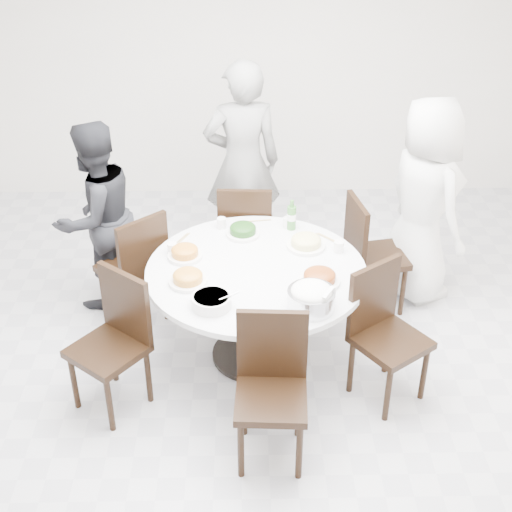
{
  "coord_description": "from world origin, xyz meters",
  "views": [
    {
      "loc": [
        0.03,
        -3.76,
        3.35
      ],
      "look_at": [
        0.11,
        0.35,
        0.82
      ],
      "focal_mm": 50.0,
      "sensor_mm": 36.0,
      "label": 1
    }
  ],
  "objects_px": {
    "chair_nw": "(131,266)",
    "diner_right": "(424,201)",
    "chair_ne": "(377,254)",
    "rice_bowl": "(311,300)",
    "chair_n": "(246,232)",
    "soup_bowl": "(211,301)",
    "chair_s": "(271,397)",
    "diner_left": "(96,217)",
    "dining_table": "(256,313)",
    "beverage_bottle": "(292,215)",
    "diner_middle": "(242,164)",
    "chair_se": "(391,339)",
    "chair_sw": "(107,348)"
  },
  "relations": [
    {
      "from": "chair_nw",
      "to": "soup_bowl",
      "type": "bearing_deg",
      "value": 83.47
    },
    {
      "from": "chair_nw",
      "to": "diner_right",
      "type": "bearing_deg",
      "value": 146.55
    },
    {
      "from": "chair_ne",
      "to": "soup_bowl",
      "type": "distance_m",
      "value": 1.65
    },
    {
      "from": "chair_ne",
      "to": "beverage_bottle",
      "type": "relative_size",
      "value": 4.05
    },
    {
      "from": "chair_s",
      "to": "chair_se",
      "type": "xyz_separation_m",
      "value": [
        0.8,
        0.52,
        0.0
      ]
    },
    {
      "from": "diner_right",
      "to": "diner_left",
      "type": "relative_size",
      "value": 1.1
    },
    {
      "from": "diner_left",
      "to": "dining_table",
      "type": "bearing_deg",
      "value": 99.14
    },
    {
      "from": "chair_nw",
      "to": "rice_bowl",
      "type": "height_order",
      "value": "chair_nw"
    },
    {
      "from": "chair_se",
      "to": "rice_bowl",
      "type": "bearing_deg",
      "value": 147.73
    },
    {
      "from": "rice_bowl",
      "to": "chair_ne",
      "type": "bearing_deg",
      "value": 60.13
    },
    {
      "from": "chair_nw",
      "to": "chair_sw",
      "type": "relative_size",
      "value": 1.0
    },
    {
      "from": "chair_n",
      "to": "beverage_bottle",
      "type": "xyz_separation_m",
      "value": [
        0.33,
        -0.43,
        0.39
      ]
    },
    {
      "from": "chair_sw",
      "to": "chair_se",
      "type": "height_order",
      "value": "same"
    },
    {
      "from": "diner_left",
      "to": "rice_bowl",
      "type": "xyz_separation_m",
      "value": [
        1.54,
        -1.21,
        0.06
      ]
    },
    {
      "from": "chair_s",
      "to": "rice_bowl",
      "type": "xyz_separation_m",
      "value": [
        0.26,
        0.49,
        0.34
      ]
    },
    {
      "from": "chair_s",
      "to": "rice_bowl",
      "type": "height_order",
      "value": "chair_s"
    },
    {
      "from": "dining_table",
      "to": "chair_n",
      "type": "height_order",
      "value": "chair_n"
    },
    {
      "from": "dining_table",
      "to": "diner_middle",
      "type": "xyz_separation_m",
      "value": [
        -0.09,
        1.41,
        0.51
      ]
    },
    {
      "from": "diner_left",
      "to": "chair_nw",
      "type": "bearing_deg",
      "value": 86.43
    },
    {
      "from": "chair_se",
      "to": "rice_bowl",
      "type": "relative_size",
      "value": 3.18
    },
    {
      "from": "beverage_bottle",
      "to": "chair_se",
      "type": "bearing_deg",
      "value": -58.56
    },
    {
      "from": "chair_nw",
      "to": "chair_se",
      "type": "relative_size",
      "value": 1.0
    },
    {
      "from": "soup_bowl",
      "to": "chair_nw",
      "type": "bearing_deg",
      "value": 125.34
    },
    {
      "from": "chair_ne",
      "to": "rice_bowl",
      "type": "bearing_deg",
      "value": 139.2
    },
    {
      "from": "diner_right",
      "to": "beverage_bottle",
      "type": "distance_m",
      "value": 1.07
    },
    {
      "from": "chair_s",
      "to": "soup_bowl",
      "type": "xyz_separation_m",
      "value": [
        -0.36,
        0.53,
        0.31
      ]
    },
    {
      "from": "chair_ne",
      "to": "beverage_bottle",
      "type": "distance_m",
      "value": 0.79
    },
    {
      "from": "chair_ne",
      "to": "beverage_bottle",
      "type": "height_order",
      "value": "beverage_bottle"
    },
    {
      "from": "dining_table",
      "to": "soup_bowl",
      "type": "height_order",
      "value": "soup_bowl"
    },
    {
      "from": "diner_left",
      "to": "diner_middle",
      "type": "bearing_deg",
      "value": 161.66
    },
    {
      "from": "chair_se",
      "to": "chair_sw",
      "type": "bearing_deg",
      "value": 146.19
    },
    {
      "from": "chair_n",
      "to": "chair_se",
      "type": "relative_size",
      "value": 1.0
    },
    {
      "from": "chair_n",
      "to": "chair_sw",
      "type": "height_order",
      "value": "same"
    },
    {
      "from": "diner_right",
      "to": "diner_middle",
      "type": "distance_m",
      "value": 1.52
    },
    {
      "from": "chair_se",
      "to": "diner_middle",
      "type": "distance_m",
      "value": 2.11
    },
    {
      "from": "chair_ne",
      "to": "chair_n",
      "type": "xyz_separation_m",
      "value": [
        -1.01,
        0.36,
        0.0
      ]
    },
    {
      "from": "chair_nw",
      "to": "beverage_bottle",
      "type": "distance_m",
      "value": 1.27
    },
    {
      "from": "chair_se",
      "to": "beverage_bottle",
      "type": "bearing_deg",
      "value": 85.89
    },
    {
      "from": "soup_bowl",
      "to": "chair_s",
      "type": "bearing_deg",
      "value": -55.89
    },
    {
      "from": "chair_nw",
      "to": "chair_s",
      "type": "xyz_separation_m",
      "value": [
        1.0,
        -1.43,
        0.0
      ]
    },
    {
      "from": "chair_nw",
      "to": "soup_bowl",
      "type": "distance_m",
      "value": 1.16
    },
    {
      "from": "chair_ne",
      "to": "diner_left",
      "type": "bearing_deg",
      "value": 75.55
    },
    {
      "from": "beverage_bottle",
      "to": "chair_sw",
      "type": "bearing_deg",
      "value": -140.07
    },
    {
      "from": "diner_middle",
      "to": "chair_sw",
      "type": "bearing_deg",
      "value": 57.54
    },
    {
      "from": "diner_right",
      "to": "soup_bowl",
      "type": "relative_size",
      "value": 6.63
    },
    {
      "from": "dining_table",
      "to": "chair_se",
      "type": "xyz_separation_m",
      "value": [
        0.87,
        -0.43,
        0.1
      ]
    },
    {
      "from": "dining_table",
      "to": "chair_sw",
      "type": "distance_m",
      "value": 1.08
    },
    {
      "from": "dining_table",
      "to": "chair_n",
      "type": "distance_m",
      "value": 0.99
    },
    {
      "from": "chair_n",
      "to": "chair_ne",
      "type": "bearing_deg",
      "value": 163.36
    },
    {
      "from": "chair_sw",
      "to": "diner_right",
      "type": "relative_size",
      "value": 0.57
    }
  ]
}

